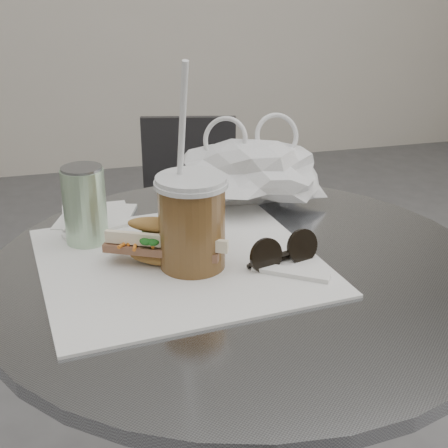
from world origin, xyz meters
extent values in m
cylinder|color=slate|center=(0.00, 0.20, 0.73)|extent=(0.76, 0.76, 0.02)
cylinder|color=#303033|center=(0.10, 1.09, 0.01)|extent=(0.33, 0.33, 0.02)
cylinder|color=#303033|center=(0.10, 1.09, 0.22)|extent=(0.06, 0.06, 0.44)
cylinder|color=#303033|center=(0.10, 1.09, 0.44)|extent=(0.37, 0.37, 0.02)
cube|color=#303033|center=(0.14, 1.26, 0.58)|extent=(0.29, 0.09, 0.26)
cube|color=white|center=(-0.09, 0.23, 0.74)|extent=(0.44, 0.42, 0.00)
ellipsoid|color=#AD8D41|center=(-0.11, 0.22, 0.76)|extent=(0.22, 0.16, 0.02)
cube|color=brown|center=(-0.11, 0.22, 0.77)|extent=(0.18, 0.12, 0.01)
ellipsoid|color=#AD8D41|center=(-0.11, 0.23, 0.80)|extent=(0.22, 0.16, 0.04)
cylinder|color=brown|center=(-0.07, 0.20, 0.80)|extent=(0.10, 0.10, 0.13)
cylinder|color=silver|center=(-0.07, 0.20, 0.88)|extent=(0.11, 0.11, 0.01)
cylinder|color=white|center=(-0.08, 0.21, 0.92)|extent=(0.02, 0.07, 0.24)
cylinder|color=black|center=(0.03, 0.17, 0.76)|extent=(0.06, 0.03, 0.05)
cylinder|color=black|center=(0.09, 0.18, 0.76)|extent=(0.06, 0.03, 0.05)
cube|color=black|center=(0.06, 0.17, 0.76)|extent=(0.02, 0.01, 0.01)
cube|color=white|center=(-0.20, 0.43, 0.74)|extent=(0.16, 0.16, 0.01)
cube|color=white|center=(-0.20, 0.43, 0.75)|extent=(0.11, 0.11, 0.00)
cylinder|color=#5D9858|center=(-0.22, 0.33, 0.80)|extent=(0.07, 0.07, 0.12)
cylinder|color=slate|center=(-0.22, 0.33, 0.87)|extent=(0.06, 0.06, 0.00)
camera|label=1|loc=(-0.24, -0.60, 1.16)|focal=50.00mm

